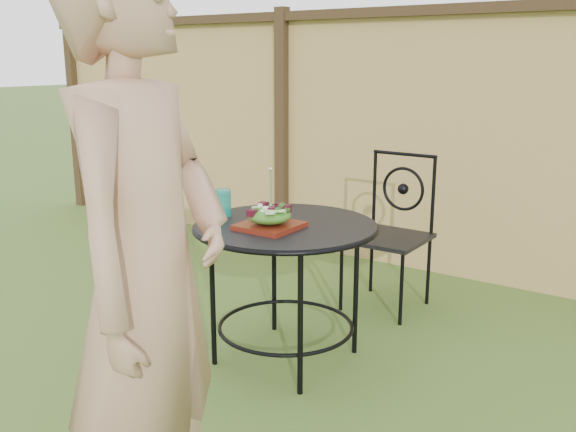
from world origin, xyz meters
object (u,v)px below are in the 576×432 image
object	(u,v)px
patio_chair	(391,227)
salad_plate	(269,226)
diner	(148,280)
patio_table	(286,250)

from	to	relation	value
patio_chair	salad_plate	distance (m)	1.13
diner	salad_plate	xyz separation A→B (m)	(-0.47, 1.22, -0.18)
diner	patio_chair	bearing A→B (deg)	-9.97
salad_plate	diner	bearing A→B (deg)	-68.89
patio_chair	diner	size ratio (longest dim) A/B	0.52
diner	patio_table	bearing A→B (deg)	0.33
patio_chair	salad_plate	world-z (taller)	patio_chair
salad_plate	patio_chair	bearing A→B (deg)	83.70
patio_chair	diner	distance (m)	2.39
diner	salad_plate	bearing A→B (deg)	2.57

